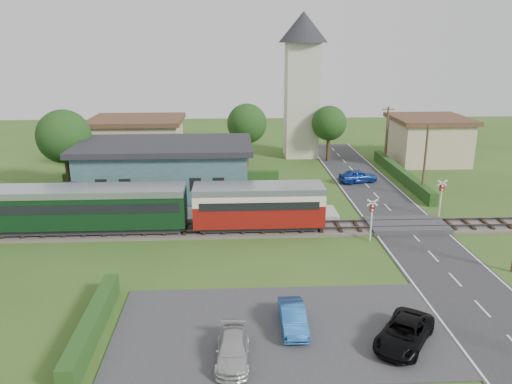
{
  "coord_description": "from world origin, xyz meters",
  "views": [
    {
      "loc": [
        -3.86,
        -34.46,
        14.43
      ],
      "look_at": [
        -1.91,
        4.0,
        2.58
      ],
      "focal_mm": 35.0,
      "sensor_mm": 36.0,
      "label": 1
    }
  ],
  "objects_px": {
    "car_park_blue": "(293,318)",
    "car_park_dark": "(404,333)",
    "house_east": "(428,139)",
    "car_on_road": "(358,176)",
    "station_building": "(166,170)",
    "crossing_signal_near": "(372,214)",
    "car_park_silver": "(233,350)",
    "crossing_signal_far": "(441,193)",
    "train": "(37,208)",
    "church_tower": "(302,75)",
    "pedestrian_far": "(81,204)",
    "pedestrian_near": "(241,202)",
    "house_west": "(138,140)",
    "equipment_hut": "(60,200)"
  },
  "relations": [
    {
      "from": "car_park_blue",
      "to": "car_park_dark",
      "type": "xyz_separation_m",
      "value": [
        5.26,
        -1.69,
        0.01
      ]
    },
    {
      "from": "house_east",
      "to": "car_on_road",
      "type": "xyz_separation_m",
      "value": [
        -10.68,
        -8.89,
        -2.06
      ]
    },
    {
      "from": "station_building",
      "to": "crossing_signal_near",
      "type": "height_order",
      "value": "station_building"
    },
    {
      "from": "car_park_silver",
      "to": "crossing_signal_far",
      "type": "bearing_deg",
      "value": 49.39
    },
    {
      "from": "car_park_blue",
      "to": "car_park_silver",
      "type": "distance_m",
      "value": 4.04
    },
    {
      "from": "station_building",
      "to": "house_east",
      "type": "relative_size",
      "value": 1.82
    },
    {
      "from": "crossing_signal_near",
      "to": "car_on_road",
      "type": "bearing_deg",
      "value": 79.33
    },
    {
      "from": "train",
      "to": "church_tower",
      "type": "distance_m",
      "value": 36.02
    },
    {
      "from": "crossing_signal_far",
      "to": "house_east",
      "type": "bearing_deg",
      "value": 71.92
    },
    {
      "from": "car_park_dark",
      "to": "pedestrian_far",
      "type": "xyz_separation_m",
      "value": [
        -20.78,
        18.87,
        0.69
      ]
    },
    {
      "from": "station_building",
      "to": "car_park_silver",
      "type": "xyz_separation_m",
      "value": [
        6.08,
        -25.49,
        -2.07
      ]
    },
    {
      "from": "car_park_dark",
      "to": "pedestrian_near",
      "type": "relative_size",
      "value": 2.24
    },
    {
      "from": "church_tower",
      "to": "house_west",
      "type": "height_order",
      "value": "church_tower"
    },
    {
      "from": "equipment_hut",
      "to": "pedestrian_far",
      "type": "height_order",
      "value": "equipment_hut"
    },
    {
      "from": "train",
      "to": "car_park_silver",
      "type": "xyz_separation_m",
      "value": [
        14.67,
        -16.5,
        -1.55
      ]
    },
    {
      "from": "house_east",
      "to": "pedestrian_far",
      "type": "distance_m",
      "value": 40.91
    },
    {
      "from": "car_on_road",
      "to": "car_park_blue",
      "type": "xyz_separation_m",
      "value": [
        -10.13,
        -27.04,
        -0.06
      ]
    },
    {
      "from": "crossing_signal_far",
      "to": "car_park_blue",
      "type": "distance_m",
      "value": 21.82
    },
    {
      "from": "car_park_silver",
      "to": "pedestrian_far",
      "type": "height_order",
      "value": "pedestrian_far"
    },
    {
      "from": "car_on_road",
      "to": "car_park_silver",
      "type": "relative_size",
      "value": 1.07
    },
    {
      "from": "station_building",
      "to": "train",
      "type": "xyz_separation_m",
      "value": [
        -8.59,
        -8.99,
        -0.52
      ]
    },
    {
      "from": "station_building",
      "to": "pedestrian_far",
      "type": "height_order",
      "value": "station_building"
    },
    {
      "from": "equipment_hut",
      "to": "train",
      "type": "height_order",
      "value": "train"
    },
    {
      "from": "crossing_signal_near",
      "to": "pedestrian_near",
      "type": "relative_size",
      "value": 1.68
    },
    {
      "from": "crossing_signal_near",
      "to": "car_park_blue",
      "type": "relative_size",
      "value": 0.91
    },
    {
      "from": "church_tower",
      "to": "car_on_road",
      "type": "bearing_deg",
      "value": -71.46
    },
    {
      "from": "equipment_hut",
      "to": "pedestrian_near",
      "type": "height_order",
      "value": "equipment_hut"
    },
    {
      "from": "pedestrian_near",
      "to": "station_building",
      "type": "bearing_deg",
      "value": -27.18
    },
    {
      "from": "train",
      "to": "car_park_dark",
      "type": "distance_m",
      "value": 27.88
    },
    {
      "from": "station_building",
      "to": "car_park_blue",
      "type": "bearing_deg",
      "value": -68.15
    },
    {
      "from": "church_tower",
      "to": "car_park_silver",
      "type": "height_order",
      "value": "church_tower"
    },
    {
      "from": "pedestrian_near",
      "to": "crossing_signal_near",
      "type": "bearing_deg",
      "value": 163.02
    },
    {
      "from": "pedestrian_near",
      "to": "equipment_hut",
      "type": "bearing_deg",
      "value": 12.82
    },
    {
      "from": "equipment_hut",
      "to": "car_park_silver",
      "type": "relative_size",
      "value": 0.68
    },
    {
      "from": "car_park_blue",
      "to": "pedestrian_far",
      "type": "relative_size",
      "value": 1.95
    },
    {
      "from": "station_building",
      "to": "car_park_blue",
      "type": "relative_size",
      "value": 4.42
    },
    {
      "from": "car_on_road",
      "to": "station_building",
      "type": "bearing_deg",
      "value": 88.87
    },
    {
      "from": "train",
      "to": "house_west",
      "type": "xyz_separation_m",
      "value": [
        3.59,
        23.0,
        0.61
      ]
    },
    {
      "from": "house_west",
      "to": "car_park_dark",
      "type": "relative_size",
      "value": 2.47
    },
    {
      "from": "crossing_signal_near",
      "to": "crossing_signal_far",
      "type": "bearing_deg",
      "value": 33.69
    },
    {
      "from": "church_tower",
      "to": "house_west",
      "type": "bearing_deg",
      "value": -171.47
    },
    {
      "from": "equipment_hut",
      "to": "car_park_dark",
      "type": "height_order",
      "value": "equipment_hut"
    },
    {
      "from": "crossing_signal_near",
      "to": "car_park_dark",
      "type": "height_order",
      "value": "crossing_signal_near"
    },
    {
      "from": "equipment_hut",
      "to": "pedestrian_far",
      "type": "xyz_separation_m",
      "value": [
        1.67,
        0.06,
        -0.37
      ]
    },
    {
      "from": "house_east",
      "to": "crossing_signal_near",
      "type": "height_order",
      "value": "house_east"
    },
    {
      "from": "house_west",
      "to": "pedestrian_near",
      "type": "height_order",
      "value": "house_west"
    },
    {
      "from": "car_park_silver",
      "to": "pedestrian_far",
      "type": "relative_size",
      "value": 2.03
    },
    {
      "from": "church_tower",
      "to": "house_east",
      "type": "height_order",
      "value": "church_tower"
    },
    {
      "from": "pedestrian_far",
      "to": "equipment_hut",
      "type": "bearing_deg",
      "value": 76.05
    },
    {
      "from": "church_tower",
      "to": "car_park_blue",
      "type": "xyz_separation_m",
      "value": [
        -5.81,
        -39.93,
        -9.55
      ]
    }
  ]
}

